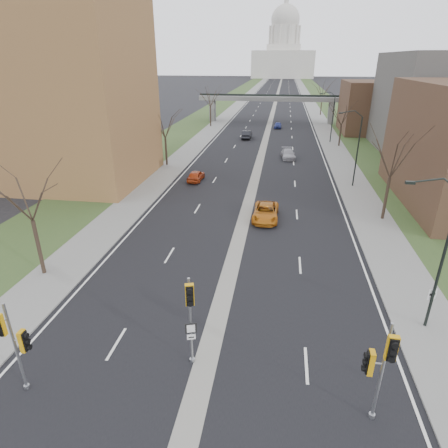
% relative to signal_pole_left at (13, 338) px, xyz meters
% --- Properties ---
extents(ground, '(700.00, 700.00, 0.00)m').
position_rel_signal_pole_left_xyz_m(ground, '(7.71, 1.58, -3.10)').
color(ground, black).
rests_on(ground, ground).
extents(road_surface, '(20.00, 600.00, 0.01)m').
position_rel_signal_pole_left_xyz_m(road_surface, '(7.71, 151.58, -3.10)').
color(road_surface, black).
rests_on(road_surface, ground).
extents(median_strip, '(1.20, 600.00, 0.02)m').
position_rel_signal_pole_left_xyz_m(median_strip, '(7.71, 151.58, -3.10)').
color(median_strip, gray).
rests_on(median_strip, ground).
extents(sidewalk_right, '(4.00, 600.00, 0.12)m').
position_rel_signal_pole_left_xyz_m(sidewalk_right, '(19.71, 151.58, -3.04)').
color(sidewalk_right, gray).
rests_on(sidewalk_right, ground).
extents(sidewalk_left, '(4.00, 600.00, 0.12)m').
position_rel_signal_pole_left_xyz_m(sidewalk_left, '(-4.29, 151.58, -3.04)').
color(sidewalk_left, gray).
rests_on(sidewalk_left, ground).
extents(grass_verge_right, '(8.00, 600.00, 0.10)m').
position_rel_signal_pole_left_xyz_m(grass_verge_right, '(25.71, 151.58, -3.05)').
color(grass_verge_right, '#2B451F').
rests_on(grass_verge_right, ground).
extents(grass_verge_left, '(8.00, 600.00, 0.10)m').
position_rel_signal_pole_left_xyz_m(grass_verge_left, '(-10.29, 151.58, -3.05)').
color(grass_verge_left, '#2B451F').
rests_on(grass_verge_left, ground).
extents(apartment_building, '(25.00, 16.00, 22.00)m').
position_rel_signal_pole_left_xyz_m(apartment_building, '(-18.29, 31.58, 7.90)').
color(apartment_building, '#8D5E38').
rests_on(apartment_building, ground).
extents(commercial_block_mid, '(18.00, 22.00, 15.00)m').
position_rel_signal_pole_left_xyz_m(commercial_block_mid, '(35.71, 53.58, 4.40)').
color(commercial_block_mid, '#56544F').
rests_on(commercial_block_mid, ground).
extents(commercial_block_far, '(14.00, 14.00, 10.00)m').
position_rel_signal_pole_left_xyz_m(commercial_block_far, '(29.71, 71.58, 1.90)').
color(commercial_block_far, '#4F3A25').
rests_on(commercial_block_far, ground).
extents(pedestrian_bridge, '(34.00, 3.00, 6.45)m').
position_rel_signal_pole_left_xyz_m(pedestrian_bridge, '(7.71, 81.58, 1.74)').
color(pedestrian_bridge, slate).
rests_on(pedestrian_bridge, ground).
extents(capitol, '(48.00, 42.00, 55.75)m').
position_rel_signal_pole_left_xyz_m(capitol, '(7.71, 321.58, 15.50)').
color(capitol, silver).
rests_on(capitol, ground).
extents(streetlight_near, '(2.61, 0.20, 8.70)m').
position_rel_signal_pole_left_xyz_m(streetlight_near, '(18.70, 7.58, 3.85)').
color(streetlight_near, black).
rests_on(streetlight_near, sidewalk_right).
extents(streetlight_mid, '(2.61, 0.20, 8.70)m').
position_rel_signal_pole_left_xyz_m(streetlight_mid, '(18.70, 33.58, 3.85)').
color(streetlight_mid, black).
rests_on(streetlight_mid, sidewalk_right).
extents(streetlight_far, '(2.61, 0.20, 8.70)m').
position_rel_signal_pole_left_xyz_m(streetlight_far, '(18.70, 59.58, 3.85)').
color(streetlight_far, black).
rests_on(streetlight_far, sidewalk_right).
extents(tree_left_a, '(7.20, 7.20, 9.40)m').
position_rel_signal_pole_left_xyz_m(tree_left_a, '(-5.29, 9.58, 3.53)').
color(tree_left_a, '#382B21').
rests_on(tree_left_a, sidewalk_left).
extents(tree_left_b, '(6.75, 6.75, 8.81)m').
position_rel_signal_pole_left_xyz_m(tree_left_b, '(-5.29, 39.58, 3.12)').
color(tree_left_b, '#382B21').
rests_on(tree_left_b, sidewalk_left).
extents(tree_left_c, '(7.65, 7.65, 9.99)m').
position_rel_signal_pole_left_xyz_m(tree_left_c, '(-5.29, 73.58, 3.94)').
color(tree_left_c, '#382B21').
rests_on(tree_left_c, sidewalk_left).
extents(tree_right_a, '(7.20, 7.20, 9.40)m').
position_rel_signal_pole_left_xyz_m(tree_right_a, '(20.71, 23.58, 3.53)').
color(tree_right_a, '#382B21').
rests_on(tree_right_a, sidewalk_right).
extents(tree_right_b, '(6.30, 6.30, 8.22)m').
position_rel_signal_pole_left_xyz_m(tree_right_b, '(20.71, 56.58, 2.72)').
color(tree_right_b, '#382B21').
rests_on(tree_right_b, sidewalk_right).
extents(tree_right_c, '(7.65, 7.65, 9.99)m').
position_rel_signal_pole_left_xyz_m(tree_right_c, '(20.71, 96.58, 3.94)').
color(tree_right_c, '#382B21').
rests_on(tree_right_c, sidewalk_right).
extents(signal_pole_left, '(0.83, 0.85, 4.74)m').
position_rel_signal_pole_left_xyz_m(signal_pole_left, '(0.00, 0.00, 0.00)').
color(signal_pole_left, gray).
rests_on(signal_pole_left, ground).
extents(signal_pole_median, '(0.66, 0.82, 4.92)m').
position_rel_signal_pole_left_xyz_m(signal_pole_median, '(7.11, 2.71, 0.32)').
color(signal_pole_median, gray).
rests_on(signal_pole_median, ground).
extents(signal_pole_right, '(0.87, 0.88, 4.96)m').
position_rel_signal_pole_left_xyz_m(signal_pole_right, '(15.14, 0.83, 0.14)').
color(signal_pole_right, gray).
rests_on(signal_pole_right, ground).
extents(speed_limit_sign, '(0.49, 0.20, 2.38)m').
position_rel_signal_pole_left_xyz_m(speed_limit_sign, '(19.50, 7.69, -1.35)').
color(speed_limit_sign, black).
rests_on(speed_limit_sign, sidewalk_right).
extents(car_left_near, '(1.71, 3.96, 1.33)m').
position_rel_signal_pole_left_xyz_m(car_left_near, '(0.46, 32.98, -2.44)').
color(car_left_near, '#A33412').
rests_on(car_left_near, ground).
extents(car_left_far, '(1.71, 4.67, 1.53)m').
position_rel_signal_pole_left_xyz_m(car_left_far, '(4.12, 61.11, -2.34)').
color(car_left_far, black).
rests_on(car_left_far, ground).
extents(car_right_near, '(2.39, 5.09, 1.41)m').
position_rel_signal_pole_left_xyz_m(car_right_near, '(9.71, 21.99, -2.40)').
color(car_right_near, '#B36113').
rests_on(car_right_near, ground).
extents(car_right_mid, '(2.39, 4.89, 1.37)m').
position_rel_signal_pole_left_xyz_m(car_right_mid, '(11.87, 46.39, -2.42)').
color(car_right_mid, gray).
rests_on(car_right_mid, ground).
extents(car_right_far, '(1.59, 3.85, 1.31)m').
position_rel_signal_pole_left_xyz_m(car_right_far, '(9.71, 73.89, -2.45)').
color(car_right_far, navy).
rests_on(car_right_far, ground).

